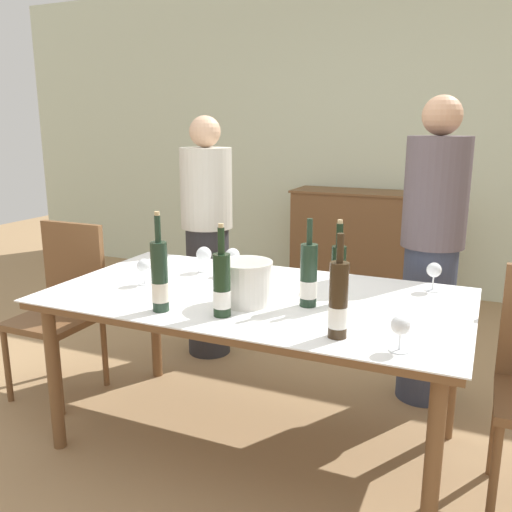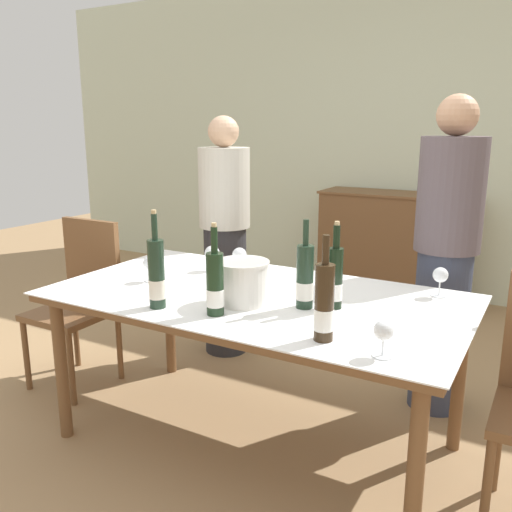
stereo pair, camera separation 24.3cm
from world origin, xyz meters
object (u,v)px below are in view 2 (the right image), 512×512
wine_bottle_3 (336,278)px  wine_bottle_4 (215,285)px  wine_bottle_2 (157,275)px  person_guest_left (445,259)px  wine_bottle_0 (305,278)px  wine_glass_4 (212,254)px  wine_glass_0 (440,277)px  wine_glass_3 (239,256)px  wine_bottle_1 (324,305)px  person_host (225,239)px  wine_glass_1 (150,264)px  wine_glass_2 (384,333)px  ice_bucket (243,281)px  chair_left_end (81,293)px  dining_table (256,308)px  sideboard_cabinet (393,246)px

wine_bottle_3 → wine_bottle_4: 0.51m
wine_bottle_2 → person_guest_left: bearing=50.6°
wine_bottle_0 → wine_glass_4: bearing=155.6°
wine_glass_0 → wine_glass_3: bearing=-172.6°
wine_bottle_0 → wine_bottle_1: bearing=-54.5°
wine_glass_0 → person_host: person_host is taller
wine_bottle_3 → wine_glass_3: size_ratio=2.64×
wine_bottle_1 → wine_glass_4: (-0.88, 0.60, -0.04)m
wine_glass_1 → wine_glass_2: (1.26, -0.32, -0.00)m
ice_bucket → wine_glass_4: (-0.42, 0.39, -0.01)m
wine_bottle_2 → chair_left_end: bearing=154.8°
wine_bottle_1 → chair_left_end: size_ratio=0.40×
chair_left_end → dining_table: bearing=-4.3°
person_host → ice_bucket: bearing=-53.7°
chair_left_end → person_guest_left: size_ratio=0.58×
ice_bucket → wine_glass_1: (-0.57, 0.07, -0.01)m
wine_bottle_3 → person_guest_left: person_guest_left is taller
dining_table → wine_glass_3: (-0.24, 0.26, 0.16)m
dining_table → wine_glass_0: wine_glass_0 is taller
wine_glass_4 → person_guest_left: person_guest_left is taller
wine_bottle_1 → wine_glass_1: size_ratio=3.00×
wine_glass_2 → wine_glass_3: wine_glass_3 is taller
chair_left_end → wine_glass_1: bearing=-13.5°
dining_table → person_guest_left: (0.68, 0.79, 0.14)m
wine_bottle_2 → wine_bottle_4: size_ratio=1.10×
dining_table → wine_bottle_4: (-0.01, -0.32, 0.19)m
wine_bottle_1 → wine_bottle_4: wine_bottle_1 is taller
person_host → wine_bottle_2: bearing=-69.7°
person_guest_left → chair_left_end: bearing=-159.9°
chair_left_end → person_guest_left: bearing=20.1°
wine_glass_0 → wine_glass_4: size_ratio=1.00×
person_host → wine_glass_4: bearing=-62.7°
dining_table → wine_glass_4: (-0.41, 0.25, 0.15)m
sideboard_cabinet → wine_bottle_2: bearing=-94.0°
wine_glass_3 → wine_glass_4: bearing=-177.5°
wine_glass_2 → ice_bucket: bearing=160.3°
wine_bottle_3 → wine_bottle_0: bearing=-151.0°
wine_bottle_2 → person_guest_left: (0.95, 1.16, -0.06)m
wine_glass_0 → person_host: size_ratio=0.09×
dining_table → wine_glass_1: 0.58m
wine_bottle_4 → ice_bucket: bearing=82.8°
wine_glass_2 → person_host: size_ratio=0.08×
wine_glass_4 → wine_bottle_2: bearing=-77.6°
ice_bucket → wine_bottle_3: wine_bottle_3 is taller
sideboard_cabinet → wine_bottle_3: (0.45, -2.56, 0.41)m
wine_glass_0 → person_guest_left: size_ratio=0.08×
ice_bucket → person_guest_left: (0.67, 0.93, -0.02)m
wine_bottle_1 → wine_bottle_3: wine_bottle_1 is taller
wine_glass_1 → wine_glass_3: (0.31, 0.33, 0.01)m
wine_bottle_4 → wine_glass_2: wine_bottle_4 is taller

